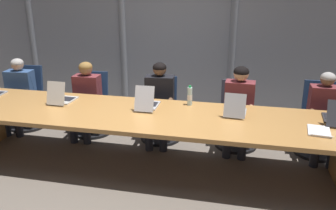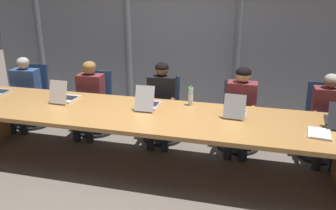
% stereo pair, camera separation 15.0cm
% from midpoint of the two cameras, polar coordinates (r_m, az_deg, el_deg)
% --- Properties ---
extents(ground_plane, '(14.98, 14.98, 0.00)m').
position_cam_midpoint_polar(ground_plane, '(4.43, -5.11, -10.26)').
color(ground_plane, '#6B6056').
extents(conference_table, '(5.14, 1.14, 0.73)m').
position_cam_midpoint_polar(conference_table, '(4.16, -5.36, -2.92)').
color(conference_table, '#B77F42').
rests_on(conference_table, ground_plane).
extents(curtain_backdrop, '(7.49, 0.17, 2.96)m').
position_cam_midpoint_polar(curtain_backdrop, '(6.12, 0.97, 12.79)').
color(curtain_backdrop, gray).
rests_on(curtain_backdrop, ground_plane).
extents(laptop_left_mid, '(0.26, 0.41, 0.31)m').
position_cam_midpoint_polar(laptop_left_mid, '(4.70, -18.08, 1.13)').
color(laptop_left_mid, beige).
rests_on(laptop_left_mid, conference_table).
extents(laptop_center, '(0.24, 0.44, 0.31)m').
position_cam_midpoint_polar(laptop_center, '(4.27, -4.44, 0.31)').
color(laptop_center, '#BCBCC1').
rests_on(laptop_center, conference_table).
extents(laptop_right_mid, '(0.27, 0.39, 0.29)m').
position_cam_midpoint_polar(laptop_right_mid, '(4.10, 10.11, -0.85)').
color(laptop_right_mid, '#A8ADB7').
rests_on(laptop_right_mid, conference_table).
extents(laptop_right_end, '(0.27, 0.48, 0.28)m').
position_cam_midpoint_polar(laptop_right_end, '(4.23, 25.11, -1.82)').
color(laptop_right_end, '#2D2D33').
rests_on(laptop_right_end, conference_table).
extents(office_chair_left_end, '(0.60, 0.60, 0.96)m').
position_cam_midpoint_polar(office_chair_left_end, '(6.02, -23.03, 0.09)').
color(office_chair_left_end, navy).
rests_on(office_chair_left_end, ground_plane).
extents(office_chair_left_mid, '(0.60, 0.60, 0.92)m').
position_cam_midpoint_polar(office_chair_left_mid, '(5.46, -13.24, -0.88)').
color(office_chair_left_mid, navy).
rests_on(office_chair_left_mid, ground_plane).
extents(office_chair_center, '(0.60, 0.60, 0.90)m').
position_cam_midpoint_polar(office_chair_center, '(5.10, -2.01, -1.87)').
color(office_chair_center, navy).
rests_on(office_chair_center, ground_plane).
extents(office_chair_right_mid, '(0.60, 0.61, 0.91)m').
position_cam_midpoint_polar(office_chair_right_mid, '(4.96, 10.49, -2.79)').
color(office_chair_right_mid, '#2D2D38').
rests_on(office_chair_right_mid, ground_plane).
extents(office_chair_right_end, '(0.60, 0.60, 0.96)m').
position_cam_midpoint_polar(office_chair_right_end, '(5.06, 22.90, -3.45)').
color(office_chair_right_end, navy).
rests_on(office_chair_right_end, ground_plane).
extents(person_left_end, '(0.46, 0.57, 1.12)m').
position_cam_midpoint_polar(person_left_end, '(5.82, -24.35, 2.19)').
color(person_left_end, '#335184').
rests_on(person_left_end, ground_plane).
extents(person_left_mid, '(0.41, 0.56, 1.12)m').
position_cam_midpoint_polar(person_left_mid, '(5.23, -14.38, 1.60)').
color(person_left_mid, brown).
rests_on(person_left_mid, ground_plane).
extents(person_center, '(0.45, 0.57, 1.16)m').
position_cam_midpoint_polar(person_center, '(4.85, -2.39, 1.03)').
color(person_center, black).
rests_on(person_center, ground_plane).
extents(person_right_mid, '(0.42, 0.56, 1.17)m').
position_cam_midpoint_polar(person_right_mid, '(4.70, 10.79, 0.20)').
color(person_right_mid, brown).
rests_on(person_right_mid, ground_plane).
extents(person_right_end, '(0.39, 0.55, 1.14)m').
position_cam_midpoint_polar(person_right_end, '(4.81, 23.78, -1.04)').
color(person_right_end, brown).
rests_on(person_right_end, ground_plane).
extents(water_bottle_primary, '(0.06, 0.06, 0.25)m').
position_cam_midpoint_polar(water_bottle_primary, '(4.35, 2.66, 1.46)').
color(water_bottle_primary, silver).
rests_on(water_bottle_primary, conference_table).
extents(spiral_notepad, '(0.25, 0.33, 0.03)m').
position_cam_midpoint_polar(spiral_notepad, '(3.89, 22.82, -4.03)').
color(spiral_notepad, silver).
rests_on(spiral_notepad, conference_table).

